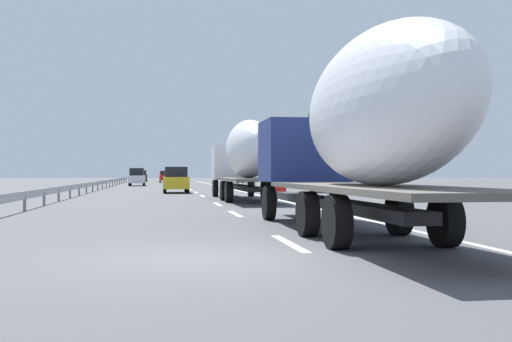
{
  "coord_description": "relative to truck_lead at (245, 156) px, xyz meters",
  "views": [
    {
      "loc": [
        -10.68,
        0.85,
        1.47
      ],
      "look_at": [
        19.32,
        -3.77,
        1.55
      ],
      "focal_mm": 43.82,
      "sensor_mm": 36.0,
      "label": 1
    }
  ],
  "objects": [
    {
      "name": "car_yellow_coupe",
      "position": [
        13.14,
        3.3,
        -1.42
      ],
      "size": [
        4.64,
        1.81,
        1.89
      ],
      "color": "gold",
      "rests_on": "ground_plane"
    },
    {
      "name": "car_white_van",
      "position": [
        38.58,
        7.0,
        -1.38
      ],
      "size": [
        4.65,
        1.77,
        1.98
      ],
      "color": "white",
      "rests_on": "ground_plane"
    },
    {
      "name": "lane_stripe_4",
      "position": [
        13.98,
        1.8,
        -2.36
      ],
      "size": [
        3.2,
        0.2,
        0.01
      ],
      "primitive_type": "cube",
      "color": "white",
      "rests_on": "ground_plane"
    },
    {
      "name": "truck_trailing",
      "position": [
        -19.24,
        0.0,
        0.15
      ],
      "size": [
        14.12,
        2.55,
        4.4
      ],
      "color": "navy",
      "rests_on": "ground_plane"
    },
    {
      "name": "tree_2",
      "position": [
        13.56,
        -6.96,
        1.58
      ],
      "size": [
        3.13,
        3.13,
        6.68
      ],
      "color": "#472D19",
      "rests_on": "ground_plane"
    },
    {
      "name": "lane_stripe_5",
      "position": [
        21.69,
        1.8,
        -2.36
      ],
      "size": [
        3.2,
        0.2,
        0.01
      ],
      "primitive_type": "cube",
      "color": "white",
      "rests_on": "ground_plane"
    },
    {
      "name": "car_black_suv",
      "position": [
        71.54,
        7.44,
        -1.42
      ],
      "size": [
        4.05,
        1.76,
        1.89
      ],
      "color": "black",
      "rests_on": "ground_plane"
    },
    {
      "name": "tree_1",
      "position": [
        13.86,
        -8.05,
        1.43
      ],
      "size": [
        3.63,
        3.63,
        5.63
      ],
      "color": "#472D19",
      "rests_on": "ground_plane"
    },
    {
      "name": "lane_stripe_0",
      "position": [
        -20.08,
        1.8,
        -2.36
      ],
      "size": [
        3.2,
        0.2,
        0.01
      ],
      "primitive_type": "cube",
      "color": "white",
      "rests_on": "ground_plane"
    },
    {
      "name": "guardrail_median",
      "position": [
        20.92,
        9.6,
        -1.79
      ],
      "size": [
        94.0,
        0.1,
        0.76
      ],
      "color": "#9EA0A5",
      "rests_on": "ground_plane"
    },
    {
      "name": "car_red_compact",
      "position": [
        61.55,
        3.67,
        -1.46
      ],
      "size": [
        4.71,
        1.75,
        1.76
      ],
      "color": "red",
      "rests_on": "ground_plane"
    },
    {
      "name": "truck_lead",
      "position": [
        0.0,
        0.0,
        0.0
      ],
      "size": [
        14.29,
        2.55,
        4.13
      ],
      "color": "silver",
      "rests_on": "ground_plane"
    },
    {
      "name": "lane_stripe_2",
      "position": [
        -3.85,
        1.8,
        -2.36
      ],
      "size": [
        3.2,
        0.2,
        0.01
      ],
      "primitive_type": "cube",
      "color": "white",
      "rests_on": "ground_plane"
    },
    {
      "name": "lane_stripe_3",
      "position": [
        6.58,
        1.8,
        -2.36
      ],
      "size": [
        3.2,
        0.2,
        0.01
      ],
      "primitive_type": "cube",
      "color": "white",
      "rests_on": "ground_plane"
    },
    {
      "name": "lane_stripe_1",
      "position": [
        -10.71,
        1.8,
        -2.36
      ],
      "size": [
        3.2,
        0.2,
        0.01
      ],
      "primitive_type": "cube",
      "color": "white",
      "rests_on": "ground_plane"
    },
    {
      "name": "road_sign",
      "position": [
        16.83,
        -3.1,
        -0.34
      ],
      "size": [
        0.1,
        0.9,
        2.92
      ],
      "color": "gray",
      "rests_on": "ground_plane"
    },
    {
      "name": "tree_4",
      "position": [
        58.7,
        -7.69,
        1.35
      ],
      "size": [
        3.34,
        3.34,
        6.14
      ],
      "color": "#472D19",
      "rests_on": "ground_plane"
    },
    {
      "name": "tree_0",
      "position": [
        58.62,
        -6.92,
        1.57
      ],
      "size": [
        3.24,
        3.24,
        6.52
      ],
      "color": "#472D19",
      "rests_on": "ground_plane"
    },
    {
      "name": "edge_line_right",
      "position": [
        22.92,
        -1.9,
        -2.36
      ],
      "size": [
        110.0,
        0.2,
        0.01
      ],
      "primitive_type": "cube",
      "color": "white",
      "rests_on": "ground_plane"
    },
    {
      "name": "tree_3",
      "position": [
        67.71,
        -9.13,
        1.4
      ],
      "size": [
        3.5,
        3.5,
        5.77
      ],
      "color": "#472D19",
      "rests_on": "ground_plane"
    },
    {
      "name": "ground_plane",
      "position": [
        17.92,
        3.6,
        -2.37
      ],
      "size": [
        260.0,
        260.0,
        0.0
      ],
      "primitive_type": "plane",
      "color": "#4C4C4F"
    }
  ]
}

